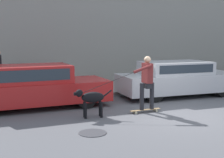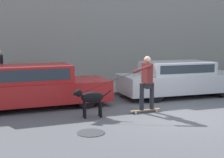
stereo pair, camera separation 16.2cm
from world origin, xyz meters
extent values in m
plane|color=#545459|center=(0.00, 0.00, 0.00)|extent=(36.00, 36.00, 0.00)
cube|color=gray|center=(0.00, 6.05, 2.39)|extent=(32.00, 0.30, 4.79)
cube|color=gray|center=(0.00, 4.67, 0.06)|extent=(30.00, 2.42, 0.11)
cylinder|color=black|center=(-2.18, 3.25, 0.30)|extent=(0.61, 0.21, 0.61)
cylinder|color=black|center=(-2.15, 1.76, 0.30)|extent=(0.61, 0.21, 0.61)
cube|color=#B21E1E|center=(-3.57, 2.48, 0.50)|extent=(4.55, 1.82, 0.63)
cube|color=#B21E1E|center=(-3.75, 2.47, 1.08)|extent=(2.45, 1.60, 0.52)
cube|color=#28333D|center=(-3.73, 1.69, 1.10)|extent=(2.13, 0.06, 0.33)
cylinder|color=black|center=(3.14, 3.17, 0.32)|extent=(0.64, 0.22, 0.64)
cylinder|color=black|center=(3.09, 1.68, 0.32)|extent=(0.64, 0.22, 0.64)
cylinder|color=black|center=(0.31, 3.27, 0.32)|extent=(0.64, 0.22, 0.64)
cylinder|color=black|center=(0.26, 1.78, 0.32)|extent=(0.64, 0.22, 0.64)
cube|color=#BCBCC1|center=(1.70, 2.48, 0.52)|extent=(4.63, 1.89, 0.65)
cube|color=#BCBCC1|center=(1.52, 2.48, 1.07)|extent=(2.50, 1.64, 0.46)
cube|color=#28333D|center=(1.49, 1.70, 1.09)|extent=(2.15, 0.09, 0.29)
cylinder|color=black|center=(-2.54, 0.58, 0.22)|extent=(0.07, 0.07, 0.44)
cylinder|color=black|center=(-2.52, 0.74, 0.22)|extent=(0.07, 0.07, 0.44)
cylinder|color=black|center=(-2.10, 0.53, 0.22)|extent=(0.07, 0.07, 0.44)
cylinder|color=black|center=(-2.08, 0.70, 0.22)|extent=(0.07, 0.07, 0.44)
ellipsoid|color=black|center=(-2.31, 0.64, 0.56)|extent=(0.65, 0.35, 0.30)
sphere|color=black|center=(-2.68, 0.67, 0.69)|extent=(0.20, 0.20, 0.20)
cylinder|color=black|center=(-2.77, 0.68, 0.68)|extent=(0.12, 0.10, 0.09)
cylinder|color=black|center=(-1.90, 0.60, 0.65)|extent=(0.26, 0.07, 0.20)
cylinder|color=beige|center=(-1.04, 0.53, 0.04)|extent=(0.07, 0.03, 0.07)
cylinder|color=beige|center=(-1.05, 0.68, 0.04)|extent=(0.07, 0.03, 0.07)
cylinder|color=beige|center=(-0.36, 0.55, 0.04)|extent=(0.07, 0.03, 0.07)
cylinder|color=beige|center=(-0.36, 0.70, 0.04)|extent=(0.07, 0.03, 0.07)
cube|color=#A88456|center=(-0.70, 0.62, 0.08)|extent=(0.96, 0.15, 0.02)
cylinder|color=#232328|center=(-0.82, 0.62, 0.48)|extent=(0.13, 0.13, 0.79)
cylinder|color=#232328|center=(-0.49, 0.62, 0.48)|extent=(0.13, 0.13, 0.79)
cube|color=#232328|center=(-0.65, 0.62, 0.79)|extent=(0.16, 0.29, 0.16)
cube|color=maroon|center=(-0.65, 0.62, 1.16)|extent=(0.19, 0.37, 0.57)
sphere|color=tan|center=(-0.65, 0.62, 1.55)|extent=(0.20, 0.20, 0.20)
cylinder|color=maroon|center=(-0.66, 0.84, 1.13)|extent=(0.08, 0.08, 0.55)
cylinder|color=maroon|center=(-0.90, 0.43, 1.31)|extent=(0.55, 0.15, 0.26)
cylinder|color=black|center=(-1.92, 0.57, 0.94)|extent=(1.53, 0.22, 0.56)
cylinder|color=#38383D|center=(-2.77, -0.72, 0.01)|extent=(0.65, 0.65, 0.01)
camera|label=1|loc=(-4.92, -7.32, 2.19)|focal=50.00mm
camera|label=2|loc=(-4.77, -7.38, 2.19)|focal=50.00mm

